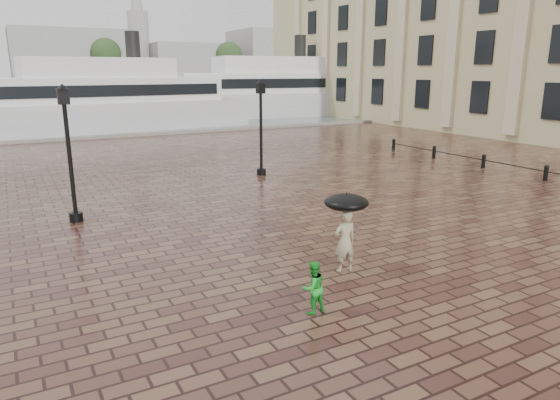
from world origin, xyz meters
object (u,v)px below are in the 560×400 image
(child_pedestrian, at_px, (313,287))
(ferry_far, at_px, (274,92))
(adult_pedestrian, at_px, (345,241))
(street_lamps, at_px, (80,134))
(ferry_near, at_px, (102,101))

(child_pedestrian, distance_m, ferry_far, 47.47)
(adult_pedestrian, relative_size, child_pedestrian, 1.40)
(adult_pedestrian, xyz_separation_m, ferry_far, (19.57, 40.76, 1.84))
(street_lamps, height_order, ferry_near, ferry_near)
(adult_pedestrian, relative_size, ferry_far, 0.06)
(street_lamps, relative_size, ferry_far, 0.57)
(street_lamps, xyz_separation_m, ferry_near, (4.55, 21.91, 0.14))
(adult_pedestrian, distance_m, child_pedestrian, 2.45)
(adult_pedestrian, relative_size, ferry_near, 0.06)
(ferry_near, bearing_deg, ferry_far, 11.89)
(child_pedestrian, relative_size, ferry_near, 0.05)
(street_lamps, distance_m, adult_pedestrian, 14.03)
(adult_pedestrian, xyz_separation_m, child_pedestrian, (-1.91, -1.52, -0.23))
(street_lamps, relative_size, ferry_near, 0.61)
(ferry_near, height_order, ferry_far, ferry_far)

